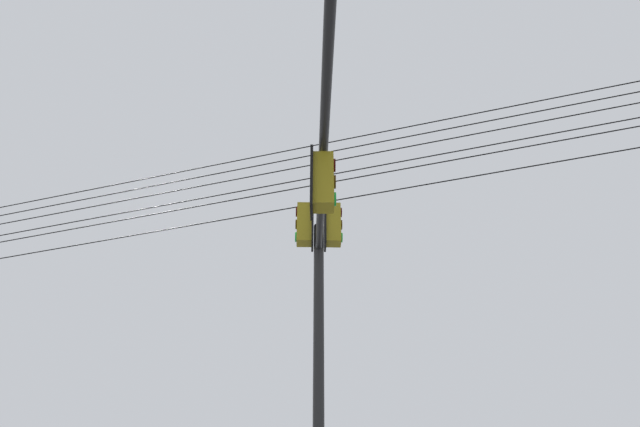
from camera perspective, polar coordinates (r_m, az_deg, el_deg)
signal_mast_assembly at (r=9.41m, az=-0.04°, el=-6.60°), size 5.66×2.95×7.29m
overhead_wire_span at (r=11.57m, az=4.78°, el=5.50°), size 3.01×22.27×2.26m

